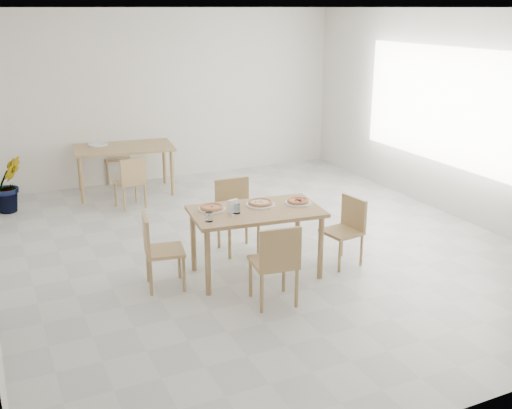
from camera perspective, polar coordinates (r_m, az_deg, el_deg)
name	(u,v)px	position (r m, az deg, el deg)	size (l,w,h in m)	color
room	(440,105)	(8.88, 17.14, 9.05)	(7.28, 7.00, 7.00)	beige
main_table	(256,218)	(6.41, 0.00, -1.27)	(1.46, 0.93, 0.75)	#A67E55
chair_south	(276,259)	(5.80, 1.93, -5.25)	(0.47, 0.47, 0.85)	tan
chair_north	(236,210)	(7.16, -1.96, -0.50)	(0.44, 0.44, 0.86)	tan
chair_west	(157,246)	(6.26, -9.41, -3.97)	(0.46, 0.46, 0.80)	tan
chair_east	(347,226)	(6.86, 8.63, -2.03)	(0.44, 0.44, 0.77)	tan
plate_margherita	(212,209)	(6.38, -4.21, -0.47)	(0.29, 0.29, 0.02)	white
plate_mushroom	(260,205)	(6.52, 0.43, -0.01)	(0.32, 0.32, 0.02)	white
plate_pepperoni	(298,203)	(6.59, 4.02, 0.16)	(0.29, 0.29, 0.02)	white
pizza_margherita	(212,207)	(6.37, -4.21, -0.27)	(0.26, 0.26, 0.03)	#E8A76D
pizza_mushroom	(260,203)	(6.51, 0.43, 0.19)	(0.32, 0.32, 0.03)	#E8A76D
pizza_pepperoni	(298,201)	(6.58, 4.03, 0.35)	(0.27, 0.27, 0.03)	#E8A76D
tumbler_a	(237,209)	(6.26, -1.86, -0.41)	(0.08, 0.08, 0.10)	white
tumbler_b	(209,217)	(6.04, -4.48, -1.19)	(0.07, 0.07, 0.10)	white
napkin_holder	(233,207)	(6.27, -2.20, -0.20)	(0.14, 0.10, 0.14)	silver
fork_a	(208,217)	(6.16, -4.64, -1.21)	(0.01, 0.17, 0.01)	silver
fork_b	(232,216)	(6.19, -2.29, -1.08)	(0.01, 0.16, 0.01)	silver
second_table	(124,152)	(9.56, -12.47, 4.95)	(1.59, 1.03, 0.75)	tan
chair_back_s	(131,179)	(8.82, -11.81, 2.37)	(0.44, 0.44, 0.77)	tan
chair_back_n	(118,153)	(10.34, -12.98, 4.76)	(0.50, 0.50, 0.81)	tan
plate_empty	(98,144)	(9.73, -14.81, 5.55)	(0.29, 0.29, 0.02)	white
potted_plant	(8,184)	(9.22, -22.52, 1.80)	(0.45, 0.36, 0.81)	#347021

